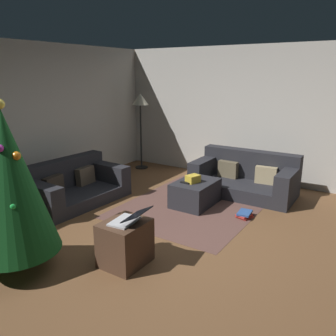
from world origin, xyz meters
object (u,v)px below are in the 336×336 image
object	(u,v)px
laptop	(129,219)
corner_lamp	(140,105)
ottoman	(195,193)
book_stack	(244,215)
couch_right	(245,178)
christmas_tree	(10,183)
couch_left	(72,186)
tv_remote	(185,183)
gift_box	(193,179)
side_table	(125,243)

from	to	relation	value
laptop	corner_lamp	size ratio (longest dim) A/B	0.26
ottoman	book_stack	xyz separation A→B (m)	(-0.06, -0.87, -0.15)
couch_right	ottoman	world-z (taller)	couch_right
ottoman	laptop	size ratio (longest dim) A/B	1.87
christmas_tree	book_stack	xyz separation A→B (m)	(2.68, -1.56, -0.95)
laptop	book_stack	size ratio (longest dim) A/B	1.46
couch_right	christmas_tree	distance (m)	3.98
laptop	couch_left	bearing A→B (deg)	63.62
book_stack	couch_right	bearing A→B (deg)	20.84
tv_remote	book_stack	world-z (taller)	tv_remote
ottoman	gift_box	size ratio (longest dim) A/B	3.76
tv_remote	book_stack	xyz separation A→B (m)	(0.11, -0.97, -0.36)
couch_left	gift_box	size ratio (longest dim) A/B	7.97
tv_remote	side_table	xyz separation A→B (m)	(-1.84, -0.30, -0.15)
tv_remote	laptop	xyz separation A→B (m)	(-1.83, -0.37, 0.15)
corner_lamp	couch_left	bearing A→B (deg)	-172.56
couch_right	gift_box	distance (m)	1.18
side_table	book_stack	bearing A→B (deg)	-18.75
couch_right	laptop	distance (m)	3.02
laptop	gift_box	bearing A→B (deg)	8.37
couch_left	tv_remote	size ratio (longest dim) A/B	10.58
side_table	ottoman	bearing A→B (deg)	5.97
tv_remote	laptop	bearing A→B (deg)	-163.92
christmas_tree	corner_lamp	xyz separation A→B (m)	(4.06, 1.42, 0.41)
christmas_tree	book_stack	bearing A→B (deg)	-30.14
tv_remote	book_stack	distance (m)	1.04
couch_right	laptop	world-z (taller)	couch_right
couch_left	gift_box	distance (m)	2.02
gift_box	book_stack	bearing A→B (deg)	-89.94
ottoman	book_stack	bearing A→B (deg)	-94.18
tv_remote	couch_right	bearing A→B (deg)	-21.04
laptop	tv_remote	bearing A→B (deg)	11.31
gift_box	laptop	bearing A→B (deg)	-171.63
gift_box	corner_lamp	distance (m)	2.68
side_table	couch_left	bearing A→B (deg)	62.75
christmas_tree	laptop	xyz separation A→B (m)	(0.74, -0.96, -0.44)
tv_remote	christmas_tree	bearing A→B (deg)	171.84
couch_right	tv_remote	xyz separation A→B (m)	(-1.17, 0.57, 0.13)
ottoman	corner_lamp	world-z (taller)	corner_lamp
side_table	corner_lamp	bearing A→B (deg)	34.80
side_table	book_stack	distance (m)	2.07
tv_remote	couch_left	bearing A→B (deg)	119.86
couch_right	book_stack	size ratio (longest dim) A/B	6.07
ottoman	book_stack	world-z (taller)	ottoman
laptop	corner_lamp	distance (m)	4.18
couch_left	couch_right	distance (m)	3.01
laptop	couch_right	bearing A→B (deg)	-3.79
book_stack	tv_remote	bearing A→B (deg)	96.65
couch_left	ottoman	world-z (taller)	couch_left
couch_right	couch_left	bearing A→B (deg)	40.02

